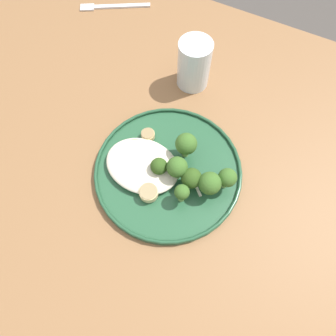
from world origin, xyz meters
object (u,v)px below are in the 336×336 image
broccoli_floret_near_rim (210,184)px  dinner_fork (113,6)px  broccoli_floret_split_head (227,178)px  broccoli_floret_right_tilted (159,167)px  seared_scallop_front_small (149,193)px  seared_scallop_right_edge (161,177)px  broccoli_floret_front_edge (177,168)px  broccoli_floret_tall_stalk (191,178)px  seared_scallop_half_hidden (148,135)px  broccoli_floret_left_leaning (182,193)px  seared_scallop_center_golden (127,163)px  dinner_plate (168,170)px  seared_scallop_large_seared (136,146)px  water_glass (194,67)px  broccoli_floret_rear_charred (186,144)px  seared_scallop_tilted_round (150,165)px  seared_scallop_rear_pale (142,157)px

broccoli_floret_near_rim → dinner_fork: size_ratio=0.36×
broccoli_floret_split_head → broccoli_floret_right_tilted: (0.12, 0.03, -0.01)m
seared_scallop_front_small → dinner_fork: seared_scallop_front_small is taller
seared_scallop_right_edge → broccoli_floret_front_edge: 0.04m
seared_scallop_right_edge → broccoli_floret_tall_stalk: 0.06m
seared_scallop_half_hidden → broccoli_floret_left_leaning: size_ratio=0.55×
seared_scallop_center_golden → broccoli_floret_front_edge: 0.10m
dinner_plate → seared_scallop_large_seared: bearing=-9.3°
seared_scallop_center_golden → broccoli_floret_near_rim: (-0.16, -0.02, 0.03)m
seared_scallop_large_seared → broccoli_floret_tall_stalk: bearing=170.8°
water_glass → broccoli_floret_tall_stalk: bearing=114.3°
dinner_plate → broccoli_floret_rear_charred: size_ratio=4.49×
broccoli_floret_front_edge → broccoli_floret_rear_charred: size_ratio=0.96×
seared_scallop_front_small → broccoli_floret_near_rim: (-0.10, -0.06, 0.03)m
seared_scallop_tilted_round → broccoli_floret_near_rim: size_ratio=0.51×
seared_scallop_center_golden → broccoli_floret_left_leaning: broccoli_floret_left_leaning is taller
seared_scallop_center_golden → broccoli_floret_right_tilted: bearing=-167.3°
seared_scallop_rear_pale → seared_scallop_center_golden: bearing=51.9°
seared_scallop_right_edge → water_glass: size_ratio=0.24×
seared_scallop_front_small → seared_scallop_center_golden: bearing=-26.8°
seared_scallop_half_hidden → seared_scallop_tilted_round: bearing=121.5°
seared_scallop_large_seared → water_glass: size_ratio=0.32×
seared_scallop_right_edge → broccoli_floret_front_edge: size_ratio=0.43×
broccoli_floret_split_head → dinner_fork: 0.58m
broccoli_floret_tall_stalk → seared_scallop_rear_pale: bearing=-3.4°
seared_scallop_right_edge → seared_scallop_half_hidden: (0.07, -0.07, -0.00)m
dinner_plate → water_glass: 0.24m
seared_scallop_half_hidden → broccoli_floret_tall_stalk: bearing=155.8°
seared_scallop_center_golden → seared_scallop_tilted_round: 0.04m
dinner_plate → seared_scallop_half_hidden: size_ratio=10.44×
seared_scallop_tilted_round → broccoli_floret_tall_stalk: bearing=-178.3°
broccoli_floret_split_head → broccoli_floret_tall_stalk: bearing=25.6°
dinner_plate → seared_scallop_half_hidden: seared_scallop_half_hidden is taller
dinner_fork → seared_scallop_half_hidden: bearing=131.8°
seared_scallop_right_edge → seared_scallop_rear_pale: (0.05, -0.02, -0.00)m
water_glass → dinner_fork: bearing=-24.0°
seared_scallop_center_golden → broccoli_floret_right_tilted: broccoli_floret_right_tilted is taller
seared_scallop_rear_pale → dinner_fork: seared_scallop_rear_pale is taller
broccoli_floret_front_edge → seared_scallop_rear_pale: bearing=-1.7°
seared_scallop_rear_pale → broccoli_floret_near_rim: 0.14m
broccoli_floret_split_head → seared_scallop_center_golden: bearing=14.3°
seared_scallop_large_seared → water_glass: 0.22m
seared_scallop_center_golden → broccoli_floret_near_rim: 0.17m
broccoli_floret_left_leaning → seared_scallop_front_small: bearing=19.8°
broccoli_floret_right_tilted → water_glass: bearing=-79.9°
seared_scallop_large_seared → dinner_fork: seared_scallop_large_seared is taller
broccoli_floret_near_rim → broccoli_floret_tall_stalk: bearing=5.8°
seared_scallop_right_edge → broccoli_floret_left_leaning: size_ratio=0.53×
dinner_plate → broccoli_floret_tall_stalk: bearing=171.1°
seared_scallop_tilted_round → broccoli_floret_split_head: broccoli_floret_split_head is taller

